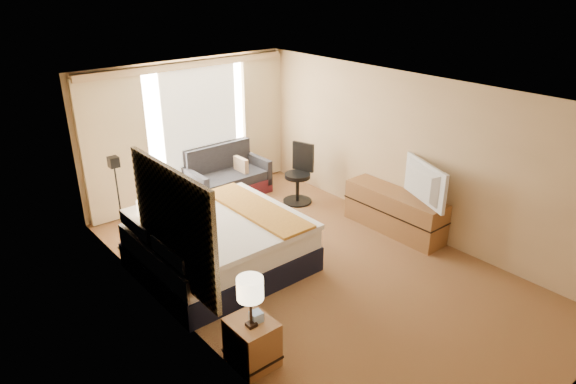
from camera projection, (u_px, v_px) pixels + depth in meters
floor at (313, 267)px, 7.60m from camera, size 4.20×7.00×0.02m
ceiling at (317, 93)px, 6.57m from camera, size 4.20×7.00×0.02m
wall_back at (187, 130)px, 9.55m from camera, size 4.20×0.02×2.60m
wall_left at (179, 232)px, 5.85m from camera, size 0.02×7.00×2.60m
wall_right at (410, 154)px, 8.32m from camera, size 0.02×7.00×2.60m
headboard at (174, 226)px, 6.02m from camera, size 0.06×1.85×1.50m
nightstand_left at (252, 342)px, 5.65m from camera, size 0.45×0.52×0.55m
nightstand_right at (150, 254)px, 7.42m from camera, size 0.45×0.52×0.55m
media_dresser at (394, 211)px, 8.54m from camera, size 0.50×1.80×0.70m
window at (200, 127)px, 9.67m from camera, size 2.30×0.02×2.30m
curtains at (190, 126)px, 9.42m from camera, size 4.12×0.19×2.56m
bed at (219, 244)px, 7.42m from camera, size 2.23×2.04×1.08m
loveseat at (227, 179)px, 9.93m from camera, size 1.53×0.82×0.96m
floor_lamp at (117, 185)px, 7.67m from camera, size 0.19×0.19×1.53m
desk_chair at (299, 176)px, 9.58m from camera, size 0.55×0.55×1.12m
lamp_left at (250, 290)px, 5.30m from camera, size 0.29×0.29×0.60m
lamp_right at (148, 209)px, 7.08m from camera, size 0.28×0.28×0.60m
tissue_box at (256, 316)px, 5.54m from camera, size 0.14×0.14×0.11m
telephone at (148, 236)px, 7.26m from camera, size 0.22×0.20×0.07m
television at (419, 183)px, 7.92m from camera, size 0.56×1.08×0.64m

